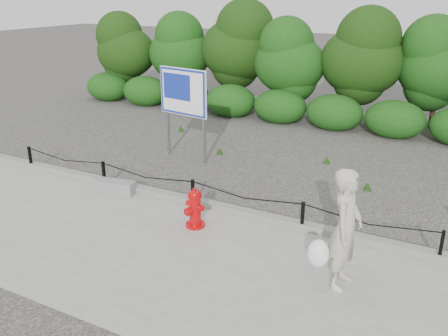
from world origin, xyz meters
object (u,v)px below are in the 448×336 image
object	(u,v)px
concrete_block	(116,187)
advertising_sign	(183,96)
pedestrian	(344,231)
fire_hydrant	(195,208)

from	to	relation	value
concrete_block	advertising_sign	xyz separation A→B (m)	(0.06, 2.95, 1.58)
concrete_block	advertising_sign	bearing A→B (deg)	88.90
pedestrian	concrete_block	bearing A→B (deg)	79.27
concrete_block	advertising_sign	world-z (taller)	advertising_sign
fire_hydrant	pedestrian	size ratio (longest dim) A/B	0.42
fire_hydrant	advertising_sign	distance (m)	4.51
fire_hydrant	pedestrian	bearing A→B (deg)	3.11
pedestrian	advertising_sign	bearing A→B (deg)	54.55
advertising_sign	pedestrian	bearing A→B (deg)	-27.86
pedestrian	advertising_sign	distance (m)	6.97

